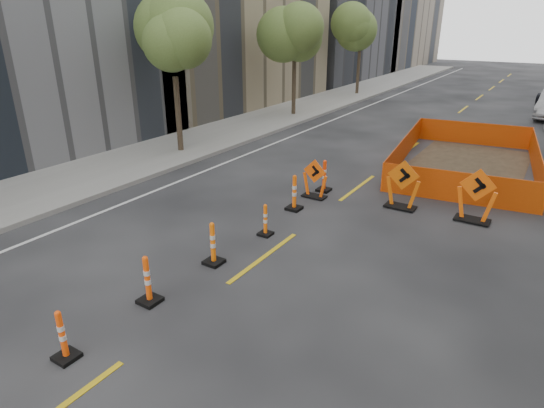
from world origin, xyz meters
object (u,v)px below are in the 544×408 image
Objects in this scene: channelizer_3 at (147,280)px; chevron_sign_left at (315,179)px; channelizer_6 at (294,193)px; channelizer_7 at (324,176)px; channelizer_4 at (213,243)px; channelizer_2 at (62,335)px; chevron_sign_center at (403,184)px; channelizer_5 at (265,220)px; chevron_sign_right at (476,195)px.

channelizer_3 is 7.28m from chevron_sign_left.
channelizer_6 is 2.00m from channelizer_7.
channelizer_7 reaches higher than channelizer_4.
channelizer_2 is 0.63× the size of chevron_sign_center.
channelizer_3 is 4.01m from channelizer_5.
chevron_sign_left is (0.04, 1.28, 0.09)m from channelizer_6.
channelizer_4 is at bearing -95.48° from channelizer_5.
channelizer_6 is (0.04, 6.00, 0.02)m from channelizer_3.
channelizer_4 is (0.04, 4.00, 0.05)m from channelizer_2.
channelizer_4 is 0.67× the size of chevron_sign_right.
chevron_sign_right is at bearing -7.67° from chevron_sign_center.
channelizer_4 is at bearing -89.59° from chevron_sign_left.
chevron_sign_right reaches higher than channelizer_4.
channelizer_5 is at bearing -87.07° from channelizer_7.
chevron_sign_right reaches higher than channelizer_2.
channelizer_7 reaches higher than channelizer_2.
channelizer_5 is 4.66m from chevron_sign_center.
chevron_sign_center reaches higher than channelizer_3.
channelizer_3 is 0.69× the size of chevron_sign_center.
channelizer_6 is 0.69× the size of chevron_sign_right.
channelizer_2 is at bearing -92.19° from channelizer_5.
chevron_sign_center is at bearing 13.29° from chevron_sign_left.
chevron_sign_right reaches higher than chevron_sign_center.
chevron_sign_left is at bearing -178.51° from chevron_sign_right.
channelizer_2 is at bearing -89.87° from chevron_sign_left.
channelizer_5 is 2.02m from channelizer_6.
chevron_sign_left is (0.08, 7.28, 0.11)m from channelizer_3.
channelizer_6 reaches higher than channelizer_7.
chevron_sign_center is at bearing -1.91° from channelizer_7.
chevron_sign_right is (4.82, 6.03, 0.27)m from channelizer_4.
channelizer_7 is at bearing 92.93° from channelizer_5.
channelizer_3 is 0.98× the size of channelizer_7.
channelizer_7 is at bearing 88.99° from channelizer_6.
channelizer_7 is (-0.01, 6.00, 0.01)m from channelizer_4.
chevron_sign_left is at bearing 89.37° from channelizer_3.
channelizer_4 is 0.70× the size of chevron_sign_center.
channelizer_5 is at bearing -133.84° from chevron_sign_center.
chevron_sign_left is at bearing 93.49° from channelizer_5.
channelizer_3 is 7.99m from channelizer_7.
chevron_sign_center is at bearing 74.48° from channelizer_2.
chevron_sign_right reaches higher than channelizer_6.
channelizer_3 is at bearing -120.53° from chevron_sign_center.
channelizer_5 is 3.29m from chevron_sign_left.
chevron_sign_center reaches higher than channelizer_7.
channelizer_4 is 6.50m from chevron_sign_center.
chevron_sign_right is at bearing 41.04° from channelizer_5.
channelizer_6 is 1.02× the size of channelizer_7.
chevron_sign_center reaches higher than channelizer_5.
channelizer_3 is at bearing -92.54° from channelizer_4.
chevron_sign_center is (2.71, 5.90, 0.24)m from channelizer_4.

